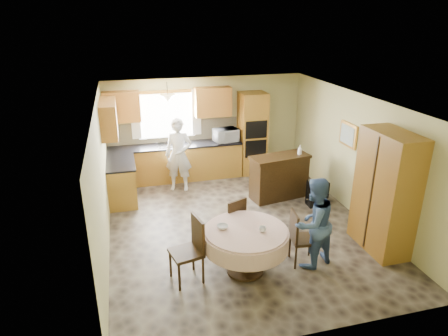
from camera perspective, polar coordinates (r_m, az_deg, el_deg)
name	(u,v)px	position (r m, az deg, el deg)	size (l,w,h in m)	color
floor	(239,226)	(8.06, 2.12, -8.23)	(5.00, 6.00, 0.01)	brown
ceiling	(241,102)	(7.16, 2.39, 9.43)	(5.00, 6.00, 0.01)	white
wall_back	(206,126)	(10.29, -2.59, 5.97)	(5.00, 0.02, 2.50)	tan
wall_front	(311,255)	(5.04, 12.34, -12.03)	(5.00, 0.02, 2.50)	tan
wall_left	(102,181)	(7.25, -17.04, -1.75)	(0.02, 6.00, 2.50)	tan
wall_right	(357,156)	(8.55, 18.51, 1.61)	(0.02, 6.00, 2.50)	tan
window	(166,116)	(10.03, -8.24, 7.43)	(1.40, 0.03, 1.10)	white
curtain_left	(135,116)	(9.91, -12.56, 7.28)	(0.22, 0.02, 1.15)	white
curtain_right	(197,112)	(10.07, -3.95, 7.95)	(0.22, 0.02, 1.15)	white
base_cab_back	(176,163)	(10.12, -6.86, 0.74)	(3.30, 0.60, 0.88)	gold
counter_back	(175,145)	(9.97, -6.98, 3.22)	(3.30, 0.64, 0.04)	black
base_cab_left	(122,182)	(9.21, -14.39, -1.94)	(0.60, 1.20, 0.88)	gold
counter_left	(120,163)	(9.04, -14.66, 0.74)	(0.64, 1.20, 0.04)	black
backsplash	(173,131)	(10.16, -7.28, 5.21)	(3.30, 0.02, 0.55)	tan
wall_cab_left	(122,107)	(9.76, -14.43, 8.46)	(0.85, 0.33, 0.72)	#CD8933
wall_cab_right	(213,102)	(10.00, -1.60, 9.43)	(0.90, 0.33, 0.72)	#CD8933
wall_cab_side	(109,118)	(8.75, -16.16, 6.85)	(0.33, 1.20, 0.72)	#CD8933
oven_tower	(252,134)	(10.34, 4.05, 4.93)	(0.66, 0.62, 2.12)	gold
oven_upper	(256,130)	(10.01, 4.65, 5.47)	(0.56, 0.01, 0.45)	black
oven_lower	(256,149)	(10.15, 4.57, 2.76)	(0.56, 0.01, 0.45)	black
pendant	(168,98)	(9.45, -8.05, 9.82)	(0.36, 0.36, 0.18)	beige
sideboard	(279,178)	(9.12, 7.85, -1.44)	(1.33, 0.55, 0.95)	#38240F
space_heater	(317,193)	(8.98, 13.18, -3.54)	(0.41, 0.29, 0.57)	black
cupboard	(386,193)	(7.43, 22.08, -3.27)	(0.57, 1.13, 2.16)	gold
dining_table	(246,239)	(6.47, 3.12, -10.11)	(1.37, 1.37, 0.78)	#38240F
chair_left	(191,246)	(6.33, -4.73, -11.11)	(0.55, 0.55, 1.06)	#38240F
chair_back	(233,220)	(7.15, 1.31, -7.45)	(0.55, 0.55, 0.97)	#38240F
chair_right	(300,235)	(6.83, 10.76, -9.43)	(0.46, 0.46, 0.95)	#38240F
framed_picture	(348,135)	(8.72, 17.33, 4.56)	(0.06, 0.60, 0.50)	gold
microwave	(226,135)	(10.10, 0.25, 4.71)	(0.59, 0.40, 0.33)	silver
person_sink	(179,155)	(9.39, -6.49, 1.89)	(0.64, 0.42, 1.74)	silver
person_dining	(314,223)	(6.71, 12.67, -7.69)	(0.76, 0.59, 1.56)	#3B5681
bowl_sideboard	(266,159)	(8.82, 5.96, 1.34)	(0.23, 0.23, 0.06)	#B2B2B2
bottle_sideboard	(300,151)	(9.09, 10.77, 2.40)	(0.10, 0.10, 0.27)	silver
cup_table	(263,229)	(6.32, 5.53, -8.70)	(0.11, 0.11, 0.09)	#B2B2B2
bowl_table	(223,227)	(6.39, -0.21, -8.40)	(0.18, 0.18, 0.06)	#B2B2B2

